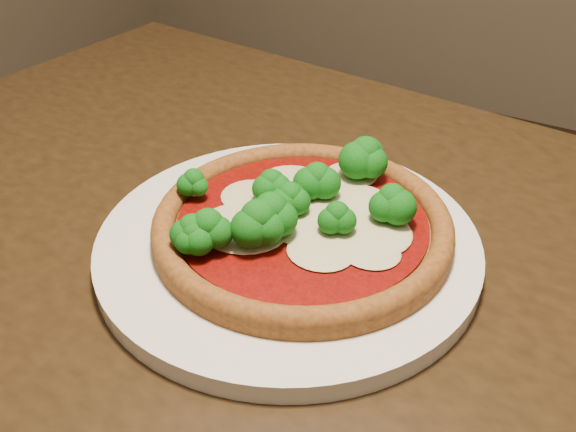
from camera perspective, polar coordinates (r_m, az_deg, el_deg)
The scene contains 3 objects.
dining_table at distance 0.61m, azimuth 2.00°, elevation -13.78°, with size 1.32×0.98×0.75m.
plate at distance 0.58m, azimuth 0.00°, elevation -2.49°, with size 0.34×0.34×0.02m, color silver.
pizza at distance 0.57m, azimuth 1.04°, elevation -0.14°, with size 0.27×0.27×0.06m.
Camera 1 is at (0.07, -0.39, 1.11)m, focal length 40.00 mm.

